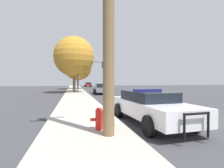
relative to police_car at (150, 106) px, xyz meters
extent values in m
plane|color=#3D3D42|center=(2.35, 0.79, -0.74)|extent=(110.00, 110.00, 0.00)
cube|color=#ADA89E|center=(-2.75, 0.79, -0.68)|extent=(3.00, 110.00, 0.13)
cube|color=white|center=(0.00, -0.05, -0.09)|extent=(2.13, 5.07, 0.61)
cube|color=black|center=(-0.01, 0.20, 0.41)|extent=(1.72, 2.68, 0.40)
cylinder|color=black|center=(0.99, -1.52, -0.39)|extent=(0.29, 0.71, 0.70)
cylinder|color=black|center=(-0.78, -1.64, -0.39)|extent=(0.29, 0.71, 0.70)
cylinder|color=black|center=(0.78, 1.54, -0.39)|extent=(0.29, 0.71, 0.70)
cylinder|color=black|center=(-0.98, 1.43, -0.39)|extent=(0.29, 0.71, 0.70)
cylinder|color=black|center=(0.58, -2.62, -0.18)|extent=(0.07, 0.07, 0.73)
cylinder|color=black|center=(-0.23, -2.67, -0.18)|extent=(0.07, 0.07, 0.73)
cylinder|color=black|center=(0.18, -2.64, 0.15)|extent=(0.86, 0.13, 0.07)
cube|color=navy|center=(-0.01, 0.20, 0.65)|extent=(1.31, 0.29, 0.09)
cube|color=navy|center=(0.91, 0.01, -0.06)|extent=(0.25, 3.56, 0.17)
cylinder|color=red|center=(-2.31, -0.96, -0.31)|extent=(0.25, 0.25, 0.59)
sphere|color=red|center=(-2.31, -0.96, 0.02)|extent=(0.26, 0.26, 0.26)
cylinder|color=red|center=(-2.52, -0.96, -0.25)|extent=(0.17, 0.10, 0.10)
cylinder|color=red|center=(-2.10, -0.96, -0.25)|extent=(0.17, 0.10, 0.10)
cylinder|color=brown|center=(-2.11, -1.61, 3.06)|extent=(0.35, 0.35, 7.34)
cylinder|color=#424247|center=(-2.57, 18.04, 1.64)|extent=(0.16, 0.16, 4.50)
cylinder|color=#424247|center=(-0.76, 18.04, 3.74)|extent=(3.64, 0.11, 0.11)
cube|color=black|center=(1.06, 18.04, 3.29)|extent=(0.30, 0.24, 0.90)
sphere|color=red|center=(1.06, 17.91, 3.59)|extent=(0.20, 0.20, 0.20)
sphere|color=orange|center=(1.06, 17.91, 3.29)|extent=(0.20, 0.20, 0.20)
sphere|color=green|center=(1.06, 17.91, 2.99)|extent=(0.20, 0.20, 0.20)
cube|color=maroon|center=(1.11, 44.37, -0.16)|extent=(1.75, 4.22, 0.50)
cube|color=black|center=(1.12, 44.16, 0.33)|extent=(1.47, 2.21, 0.46)
cylinder|color=black|center=(0.27, 45.65, -0.41)|extent=(0.25, 0.67, 0.67)
cylinder|color=black|center=(1.90, 45.68, -0.41)|extent=(0.25, 0.67, 0.67)
cylinder|color=black|center=(0.32, 43.05, -0.41)|extent=(0.25, 0.67, 0.67)
cylinder|color=black|center=(1.95, 43.09, -0.41)|extent=(0.25, 0.67, 0.67)
cube|color=slate|center=(0.57, 16.41, -0.10)|extent=(1.97, 4.27, 0.56)
cube|color=black|center=(0.56, 16.20, 0.42)|extent=(1.64, 2.25, 0.50)
cylinder|color=black|center=(-0.26, 17.75, -0.38)|extent=(0.27, 0.72, 0.71)
cylinder|color=black|center=(1.50, 17.67, -0.38)|extent=(0.27, 0.72, 0.71)
cylinder|color=black|center=(-0.37, 15.15, -0.38)|extent=(0.27, 0.72, 0.71)
cylinder|color=black|center=(1.39, 15.07, -0.38)|extent=(0.27, 0.72, 0.71)
cylinder|color=brown|center=(-3.01, 19.16, 1.18)|extent=(0.40, 0.40, 3.58)
sphere|color=#B77F28|center=(-3.01, 19.16, 4.57)|extent=(5.82, 5.82, 5.82)
cylinder|color=#4C3823|center=(-2.18, 29.92, 0.92)|extent=(0.32, 0.32, 3.05)
sphere|color=#B77F28|center=(-2.18, 29.92, 4.03)|extent=(5.77, 5.77, 5.77)
cone|color=orange|center=(-1.83, -0.48, -0.29)|extent=(0.37, 0.37, 0.64)
cylinder|color=white|center=(-1.83, -0.48, -0.26)|extent=(0.20, 0.20, 0.09)
camera|label=1|loc=(-3.17, -6.84, 1.07)|focal=28.00mm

